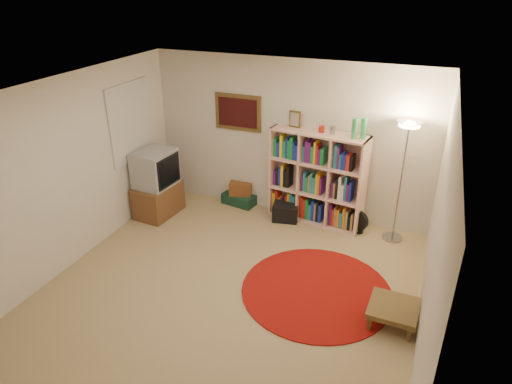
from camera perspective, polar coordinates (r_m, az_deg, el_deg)
room at (r=5.31m, az=-3.73°, el=-0.59°), size 4.54×4.54×2.54m
bookshelf at (r=7.14m, az=7.50°, el=1.67°), size 1.53×0.62×1.78m
floor_lamp at (r=6.55m, az=18.32°, el=5.82°), size 0.37×0.37×1.83m
floor_fan at (r=7.13m, az=12.63°, el=-3.63°), size 0.32×0.22×0.37m
tv_stand at (r=7.50m, az=-12.28°, el=0.92°), size 0.59×0.80×1.10m
suitcase at (r=7.87m, az=-1.98°, el=-0.79°), size 0.62×0.45×0.18m
wicker_basket at (r=7.78m, az=-1.92°, el=0.50°), size 0.43×0.36×0.21m
duffel_bag at (r=7.35m, az=3.71°, el=-2.47°), size 0.45×0.40×0.27m
paper_towel at (r=7.66m, az=2.33°, el=-1.37°), size 0.13×0.13×0.23m
red_rug at (r=5.91m, az=7.56°, el=-12.10°), size 1.88×1.88×0.02m
side_table at (r=5.51m, az=16.77°, el=-13.79°), size 0.55×0.55×0.25m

